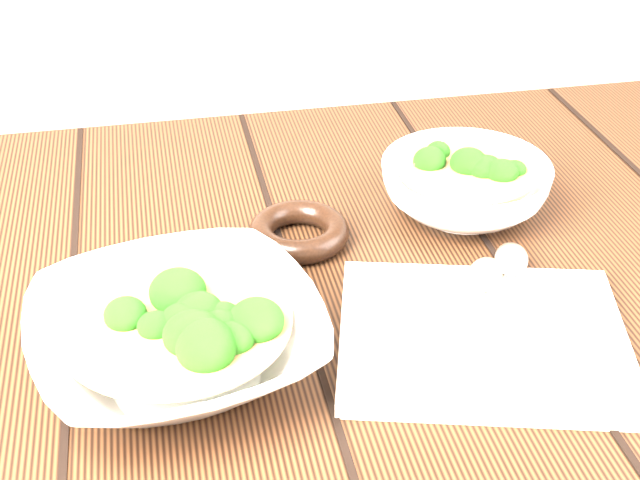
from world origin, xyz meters
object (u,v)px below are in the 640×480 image
at_px(table, 319,391).
at_px(trivet, 299,232).
at_px(napkin, 482,338).
at_px(soup_bowl_back, 465,186).
at_px(soup_bowl_front, 177,336).

height_order(table, trivet, trivet).
bearing_deg(napkin, soup_bowl_back, 90.17).
bearing_deg(table, trivet, 91.40).
xyz_separation_m(soup_bowl_front, soup_bowl_back, (0.31, 0.19, -0.00)).
height_order(trivet, napkin, trivet).
distance_m(table, soup_bowl_front, 0.21).
height_order(table, soup_bowl_back, soup_bowl_back).
height_order(table, napkin, napkin).
relative_size(soup_bowl_front, napkin, 1.12).
bearing_deg(napkin, trivet, 138.33).
height_order(soup_bowl_back, napkin, soup_bowl_back).
xyz_separation_m(soup_bowl_back, trivet, (-0.18, -0.03, -0.02)).
height_order(soup_bowl_back, trivet, soup_bowl_back).
bearing_deg(soup_bowl_front, napkin, -5.13).
relative_size(table, napkin, 5.04).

